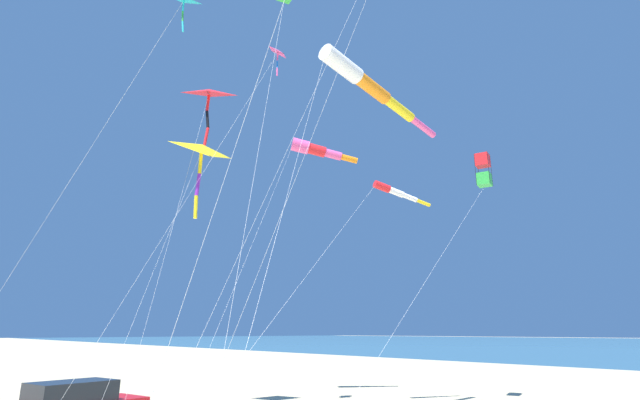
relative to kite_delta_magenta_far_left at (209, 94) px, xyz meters
The scene contains 8 objects.
kite_delta_magenta_far_left is the anchor object (origin of this frame).
kite_delta_purple_drifting 3.88m from the kite_delta_magenta_far_left, 132.89° to the left, with size 9.18×0.82×17.08m.
kite_delta_striped_overhead 6.66m from the kite_delta_magenta_far_left, 53.00° to the left, with size 5.31×7.97×15.06m.
kite_delta_orange_high_right 3.98m from the kite_delta_magenta_far_left, 58.72° to the left, with size 5.11×2.45×11.71m.
kite_windsock_blue_topmost 7.88m from the kite_delta_magenta_far_left, behind, with size 12.41×5.57×14.77m.
kite_windsock_checkered_midright 8.01m from the kite_delta_magenta_far_left, 120.33° to the left, with size 14.68×4.88×14.51m.
kite_windsock_white_trailing 10.48m from the kite_delta_magenta_far_left, 152.92° to the left, with size 16.37×5.17×10.89m.
kite_box_green_low_center 14.76m from the kite_delta_magenta_far_left, 150.42° to the left, with size 13.64×1.79×12.68m.
Camera 1 is at (7.54, 13.54, 3.50)m, focal length 26.75 mm.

